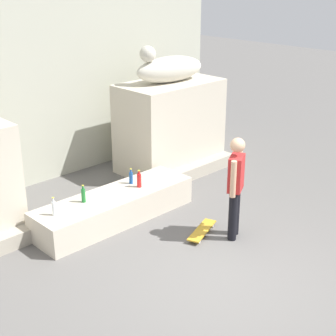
{
  "coord_description": "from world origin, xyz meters",
  "views": [
    {
      "loc": [
        -4.8,
        -3.75,
        4.05
      ],
      "look_at": [
        0.4,
        1.62,
        1.1
      ],
      "focal_mm": 54.51,
      "sensor_mm": 36.0,
      "label": 1
    }
  ],
  "objects": [
    {
      "name": "skater",
      "position": [
        1.0,
        0.73,
        0.92
      ],
      "size": [
        0.49,
        0.35,
        1.67
      ],
      "rotation": [
        0.0,
        0.0,
        3.63
      ],
      "color": "black",
      "rests_on": "ground_plane"
    },
    {
      "name": "statue_reclining_right",
      "position": [
        2.38,
        3.65,
        2.15
      ],
      "size": [
        1.65,
        0.73,
        0.78
      ],
      "rotation": [
        0.0,
        0.0,
        3.03
      ],
      "color": "beige",
      "rests_on": "pedestal_right"
    },
    {
      "name": "bottle_blue",
      "position": [
        0.5,
        2.65,
        0.6
      ],
      "size": [
        0.07,
        0.07,
        0.28
      ],
      "color": "#194C99",
      "rests_on": "ledge_block"
    },
    {
      "name": "bottle_clear",
      "position": [
        -1.16,
        2.53,
        0.61
      ],
      "size": [
        0.06,
        0.06,
        0.3
      ],
      "color": "silver",
      "rests_on": "ledge_block"
    },
    {
      "name": "bottle_green",
      "position": [
        -0.55,
        2.6,
        0.61
      ],
      "size": [
        0.07,
        0.07,
        0.3
      ],
      "color": "#1E722D",
      "rests_on": "ledge_block"
    },
    {
      "name": "facade_wall",
      "position": [
        0.0,
        5.14,
        3.07
      ],
      "size": [
        9.25,
        0.6,
        6.15
      ],
      "primitive_type": "cube",
      "color": "#B3B5A2",
      "rests_on": "ground_plane"
    },
    {
      "name": "ledge_block",
      "position": [
        0.0,
        2.5,
        0.24
      ],
      "size": [
        2.92,
        0.83,
        0.49
      ],
      "primitive_type": "cube",
      "color": "beige",
      "rests_on": "ground_plane"
    },
    {
      "name": "stair_step",
      "position": [
        0.0,
        3.01,
        0.13
      ],
      "size": [
        7.01,
        0.5,
        0.25
      ],
      "primitive_type": "cube",
      "color": "#A9A08F",
      "rests_on": "ground_plane"
    },
    {
      "name": "bottle_red",
      "position": [
        0.5,
        2.44,
        0.62
      ],
      "size": [
        0.08,
        0.08,
        0.31
      ],
      "color": "red",
      "rests_on": "ledge_block"
    },
    {
      "name": "skateboard",
      "position": [
        0.7,
        1.13,
        0.06
      ],
      "size": [
        0.82,
        0.47,
        0.08
      ],
      "rotation": [
        0.0,
        0.0,
        3.5
      ],
      "color": "gold",
      "rests_on": "ground_plane"
    },
    {
      "name": "ground_plane",
      "position": [
        0.0,
        0.0,
        0.0
      ],
      "size": [
        40.0,
        40.0,
        0.0
      ],
      "primitive_type": "plane",
      "color": "#605E5B"
    },
    {
      "name": "pedestal_right",
      "position": [
        2.42,
        3.65,
        0.93
      ],
      "size": [
        2.17,
        1.23,
        1.86
      ],
      "primitive_type": "cube",
      "color": "beige",
      "rests_on": "ground_plane"
    }
  ]
}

